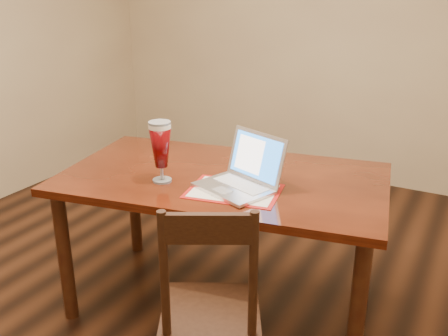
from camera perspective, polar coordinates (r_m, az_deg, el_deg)
The scene contains 3 objects.
ground at distance 2.96m, azimuth -4.86°, elevation -16.12°, with size 5.00×5.00×0.00m, color black.
dining_table at distance 2.68m, azimuth -0.29°, elevation -2.55°, with size 1.84×1.24×1.11m.
dining_chair at distance 2.18m, azimuth -1.57°, elevation -16.02°, with size 0.56×0.55×0.99m.
Camera 1 is at (1.34, -1.96, 1.76)m, focal length 40.00 mm.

